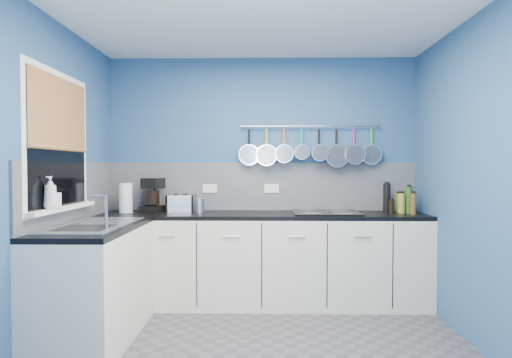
{
  "coord_description": "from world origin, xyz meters",
  "views": [
    {
      "loc": [
        0.02,
        -2.93,
        1.36
      ],
      "look_at": [
        -0.05,
        0.75,
        1.25
      ],
      "focal_mm": 29.46,
      "sensor_mm": 36.0,
      "label": 1
    }
  ],
  "objects_px": {
    "coffee_maker": "(153,195)",
    "toaster": "(181,203)",
    "soap_bottle_a": "(50,193)",
    "soap_bottle_b": "(53,197)",
    "paper_towel": "(126,198)",
    "canister": "(200,205)",
    "hob": "(326,212)"
  },
  "relations": [
    {
      "from": "soap_bottle_a",
      "to": "hob",
      "type": "relative_size",
      "value": 0.37
    },
    {
      "from": "soap_bottle_a",
      "to": "toaster",
      "type": "bearing_deg",
      "value": 60.82
    },
    {
      "from": "soap_bottle_a",
      "to": "toaster",
      "type": "xyz_separation_m",
      "value": [
        0.7,
        1.25,
        -0.18
      ]
    },
    {
      "from": "soap_bottle_b",
      "to": "hob",
      "type": "height_order",
      "value": "soap_bottle_b"
    },
    {
      "from": "coffee_maker",
      "to": "hob",
      "type": "xyz_separation_m",
      "value": [
        1.74,
        -0.05,
        -0.16
      ]
    },
    {
      "from": "soap_bottle_a",
      "to": "hob",
      "type": "height_order",
      "value": "soap_bottle_a"
    },
    {
      "from": "canister",
      "to": "paper_towel",
      "type": "bearing_deg",
      "value": -177.77
    },
    {
      "from": "toaster",
      "to": "hob",
      "type": "relative_size",
      "value": 0.41
    },
    {
      "from": "coffee_maker",
      "to": "hob",
      "type": "bearing_deg",
      "value": 16.16
    },
    {
      "from": "soap_bottle_b",
      "to": "soap_bottle_a",
      "type": "bearing_deg",
      "value": -90.0
    },
    {
      "from": "paper_towel",
      "to": "coffee_maker",
      "type": "distance_m",
      "value": 0.26
    },
    {
      "from": "hob",
      "to": "paper_towel",
      "type": "bearing_deg",
      "value": -179.47
    },
    {
      "from": "paper_towel",
      "to": "hob",
      "type": "bearing_deg",
      "value": 0.53
    },
    {
      "from": "canister",
      "to": "coffee_maker",
      "type": "bearing_deg",
      "value": 174.97
    },
    {
      "from": "soap_bottle_a",
      "to": "paper_towel",
      "type": "height_order",
      "value": "soap_bottle_a"
    },
    {
      "from": "canister",
      "to": "hob",
      "type": "distance_m",
      "value": 1.26
    },
    {
      "from": "soap_bottle_a",
      "to": "soap_bottle_b",
      "type": "relative_size",
      "value": 1.39
    },
    {
      "from": "coffee_maker",
      "to": "hob",
      "type": "relative_size",
      "value": 0.53
    },
    {
      "from": "coffee_maker",
      "to": "toaster",
      "type": "height_order",
      "value": "coffee_maker"
    },
    {
      "from": "soap_bottle_b",
      "to": "hob",
      "type": "distance_m",
      "value": 2.44
    },
    {
      "from": "soap_bottle_b",
      "to": "canister",
      "type": "xyz_separation_m",
      "value": [
        0.9,
        1.13,
        -0.16
      ]
    },
    {
      "from": "soap_bottle_a",
      "to": "canister",
      "type": "bearing_deg",
      "value": 52.29
    },
    {
      "from": "soap_bottle_a",
      "to": "soap_bottle_b",
      "type": "height_order",
      "value": "soap_bottle_a"
    },
    {
      "from": "soap_bottle_b",
      "to": "toaster",
      "type": "distance_m",
      "value": 1.4
    },
    {
      "from": "coffee_maker",
      "to": "canister",
      "type": "xyz_separation_m",
      "value": [
        0.48,
        -0.04,
        -0.1
      ]
    },
    {
      "from": "soap_bottle_a",
      "to": "soap_bottle_b",
      "type": "distance_m",
      "value": 0.06
    },
    {
      "from": "soap_bottle_a",
      "to": "canister",
      "type": "xyz_separation_m",
      "value": [
        0.9,
        1.17,
        -0.2
      ]
    },
    {
      "from": "soap_bottle_b",
      "to": "hob",
      "type": "bearing_deg",
      "value": 27.28
    },
    {
      "from": "paper_towel",
      "to": "canister",
      "type": "distance_m",
      "value": 0.74
    },
    {
      "from": "toaster",
      "to": "canister",
      "type": "relative_size",
      "value": 1.83
    },
    {
      "from": "coffee_maker",
      "to": "hob",
      "type": "height_order",
      "value": "coffee_maker"
    },
    {
      "from": "paper_towel",
      "to": "coffee_maker",
      "type": "height_order",
      "value": "coffee_maker"
    }
  ]
}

